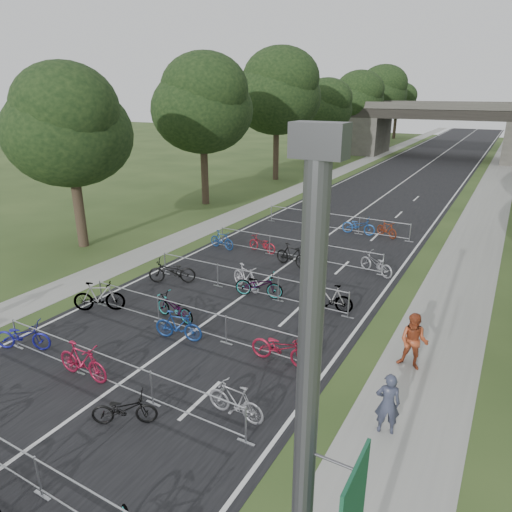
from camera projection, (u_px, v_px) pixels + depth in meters
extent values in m
cube|color=black|center=(414.00, 174.00, 48.64)|extent=(11.00, 140.00, 0.01)
cube|color=gray|center=(498.00, 181.00, 44.92)|extent=(3.00, 140.00, 0.01)
cube|color=gray|center=(347.00, 169.00, 52.12)|extent=(2.00, 140.00, 0.01)
cube|color=silver|center=(414.00, 174.00, 48.64)|extent=(0.12, 140.00, 0.00)
cube|color=#42413B|center=(356.00, 134.00, 65.39)|extent=(8.00, 8.00, 5.00)
cube|color=black|center=(444.00, 114.00, 58.98)|extent=(30.00, 8.00, 1.20)
cube|color=#42413B|center=(440.00, 106.00, 55.54)|extent=(30.00, 0.40, 0.90)
cube|color=#42413B|center=(449.00, 105.00, 61.75)|extent=(30.00, 0.40, 0.90)
cube|color=#4C4C51|center=(319.00, 140.00, 2.80)|extent=(0.35, 0.18, 0.22)
cylinder|color=#33261C|center=(79.00, 210.00, 25.49)|extent=(0.56, 0.56, 4.20)
ellipsoid|color=black|center=(69.00, 134.00, 24.08)|extent=(6.72, 6.72, 5.51)
sphere|color=black|center=(65.00, 108.00, 22.94)|extent=(5.38, 5.38, 5.38)
sphere|color=black|center=(72.00, 149.00, 25.01)|extent=(4.37, 4.37, 4.37)
cylinder|color=#33261C|center=(205.00, 174.00, 35.20)|extent=(0.56, 0.56, 4.72)
ellipsoid|color=black|center=(202.00, 111.00, 33.62)|extent=(7.56, 7.56, 6.20)
sphere|color=black|center=(204.00, 89.00, 32.42)|extent=(6.05, 6.05, 6.05)
sphere|color=black|center=(201.00, 123.00, 34.59)|extent=(4.91, 4.91, 4.91)
cylinder|color=#33261C|center=(276.00, 153.00, 44.92)|extent=(0.56, 0.56, 5.25)
ellipsoid|color=black|center=(277.00, 98.00, 43.16)|extent=(8.40, 8.40, 6.89)
sphere|color=black|center=(280.00, 78.00, 41.90)|extent=(6.72, 6.72, 6.72)
sphere|color=black|center=(274.00, 109.00, 44.16)|extent=(5.46, 5.46, 5.46)
cylinder|color=#33261C|center=(321.00, 146.00, 54.90)|extent=(0.56, 0.56, 4.20)
ellipsoid|color=black|center=(323.00, 110.00, 53.50)|extent=(6.72, 6.72, 5.51)
sphere|color=black|center=(327.00, 98.00, 52.35)|extent=(5.38, 5.38, 5.38)
sphere|color=black|center=(320.00, 117.00, 54.42)|extent=(4.37, 4.37, 4.37)
cylinder|color=#33261C|center=(353.00, 136.00, 64.62)|extent=(0.56, 0.56, 4.72)
ellipsoid|color=black|center=(356.00, 101.00, 63.04)|extent=(7.56, 7.56, 6.20)
sphere|color=black|center=(360.00, 90.00, 61.83)|extent=(6.05, 6.05, 6.05)
sphere|color=black|center=(353.00, 108.00, 64.00)|extent=(4.91, 4.91, 4.91)
cylinder|color=#33261C|center=(377.00, 128.00, 74.33)|extent=(0.56, 0.56, 5.25)
ellipsoid|color=black|center=(380.00, 95.00, 72.57)|extent=(8.40, 8.40, 6.89)
sphere|color=black|center=(384.00, 83.00, 71.31)|extent=(6.72, 6.72, 6.72)
sphere|color=black|center=(377.00, 102.00, 73.57)|extent=(5.46, 5.46, 5.46)
cylinder|color=#33261C|center=(395.00, 127.00, 84.31)|extent=(0.56, 0.56, 4.20)
ellipsoid|color=black|center=(397.00, 103.00, 82.91)|extent=(6.72, 6.72, 5.51)
sphere|color=black|center=(401.00, 96.00, 81.76)|extent=(5.38, 5.38, 5.38)
sphere|color=black|center=(394.00, 108.00, 83.84)|extent=(4.37, 4.37, 4.37)
cylinder|color=#A3A5AB|center=(38.00, 477.00, 9.83)|extent=(0.05, 0.05, 1.10)
cube|color=#A3A5AB|center=(42.00, 496.00, 10.01)|extent=(0.50, 0.08, 0.03)
cylinder|color=#A3A5AB|center=(111.00, 358.00, 13.31)|extent=(9.20, 0.04, 0.04)
cylinder|color=#A3A5AB|center=(114.00, 383.00, 13.61)|extent=(9.20, 0.04, 0.04)
cylinder|color=#A3A5AB|center=(16.00, 334.00, 15.62)|extent=(0.05, 0.05, 1.10)
cube|color=#A3A5AB|center=(18.00, 347.00, 15.81)|extent=(0.50, 0.08, 0.03)
cylinder|color=#A3A5AB|center=(77.00, 358.00, 14.20)|extent=(0.05, 0.05, 1.10)
cube|color=#A3A5AB|center=(79.00, 373.00, 14.38)|extent=(0.50, 0.08, 0.03)
cylinder|color=#A3A5AB|center=(152.00, 388.00, 12.77)|extent=(0.05, 0.05, 1.10)
cube|color=#A3A5AB|center=(153.00, 404.00, 12.96)|extent=(0.50, 0.08, 0.03)
cylinder|color=#A3A5AB|center=(246.00, 425.00, 11.35)|extent=(0.05, 0.05, 1.10)
cube|color=#A3A5AB|center=(246.00, 442.00, 11.53)|extent=(0.50, 0.08, 0.03)
cylinder|color=#A3A5AB|center=(190.00, 307.00, 16.42)|extent=(9.20, 0.04, 0.04)
cylinder|color=#A3A5AB|center=(191.00, 328.00, 16.72)|extent=(9.20, 0.04, 0.04)
cylinder|color=#A3A5AB|center=(101.00, 293.00, 18.73)|extent=(0.05, 0.05, 1.10)
cube|color=#A3A5AB|center=(103.00, 305.00, 18.91)|extent=(0.50, 0.08, 0.03)
cylinder|color=#A3A5AB|center=(158.00, 310.00, 17.30)|extent=(0.05, 0.05, 1.10)
cube|color=#A3A5AB|center=(159.00, 323.00, 17.48)|extent=(0.50, 0.08, 0.03)
cylinder|color=#A3A5AB|center=(226.00, 330.00, 15.88)|extent=(0.05, 0.05, 1.10)
cube|color=#A3A5AB|center=(226.00, 343.00, 16.06)|extent=(0.50, 0.08, 0.03)
cylinder|color=#A3A5AB|center=(307.00, 353.00, 14.45)|extent=(0.05, 0.05, 1.10)
cube|color=#A3A5AB|center=(306.00, 368.00, 14.64)|extent=(0.50, 0.08, 0.03)
cylinder|color=#A3A5AB|center=(247.00, 271.00, 19.69)|extent=(9.20, 0.04, 0.04)
cylinder|color=#A3A5AB|center=(247.00, 290.00, 19.98)|extent=(9.20, 0.04, 0.04)
cylinder|color=#A3A5AB|center=(165.00, 263.00, 22.00)|extent=(0.05, 0.05, 1.10)
cube|color=#A3A5AB|center=(166.00, 273.00, 22.18)|extent=(0.50, 0.08, 0.03)
cylinder|color=#A3A5AB|center=(218.00, 275.00, 20.57)|extent=(0.05, 0.05, 1.10)
cube|color=#A3A5AB|center=(218.00, 286.00, 20.75)|extent=(0.50, 0.08, 0.03)
cylinder|color=#A3A5AB|center=(278.00, 289.00, 19.15)|extent=(0.05, 0.05, 1.10)
cube|color=#A3A5AB|center=(278.00, 300.00, 19.33)|extent=(0.50, 0.08, 0.03)
cylinder|color=#A3A5AB|center=(348.00, 305.00, 17.72)|extent=(0.05, 0.05, 1.10)
cube|color=#A3A5AB|center=(348.00, 317.00, 17.90)|extent=(0.50, 0.08, 0.03)
cylinder|color=#A3A5AB|center=(296.00, 240.00, 23.77)|extent=(9.20, 0.04, 0.04)
cylinder|color=#A3A5AB|center=(295.00, 256.00, 24.07)|extent=(9.20, 0.04, 0.04)
cylinder|color=#A3A5AB|center=(222.00, 236.00, 26.08)|extent=(0.05, 0.05, 1.10)
cube|color=#A3A5AB|center=(223.00, 245.00, 26.26)|extent=(0.50, 0.08, 0.03)
cylinder|color=#A3A5AB|center=(270.00, 245.00, 24.66)|extent=(0.05, 0.05, 1.10)
cube|color=#A3A5AB|center=(270.00, 254.00, 24.84)|extent=(0.50, 0.08, 0.03)
cylinder|color=#A3A5AB|center=(323.00, 254.00, 23.23)|extent=(0.05, 0.05, 1.10)
cube|color=#A3A5AB|center=(322.00, 264.00, 23.41)|extent=(0.50, 0.08, 0.03)
cylinder|color=#A3A5AB|center=(383.00, 265.00, 21.81)|extent=(0.05, 0.05, 1.10)
cube|color=#A3A5AB|center=(382.00, 275.00, 21.99)|extent=(0.50, 0.08, 0.03)
cylinder|color=#A3A5AB|center=(336.00, 215.00, 28.67)|extent=(9.20, 0.04, 0.04)
cylinder|color=#A3A5AB|center=(335.00, 228.00, 28.97)|extent=(9.20, 0.04, 0.04)
cylinder|color=#A3A5AB|center=(271.00, 213.00, 30.98)|extent=(0.05, 0.05, 1.10)
cube|color=#A3A5AB|center=(271.00, 221.00, 31.17)|extent=(0.50, 0.08, 0.03)
cylinder|color=#A3A5AB|center=(313.00, 219.00, 29.56)|extent=(0.05, 0.05, 1.10)
cube|color=#A3A5AB|center=(313.00, 227.00, 29.74)|extent=(0.50, 0.08, 0.03)
cylinder|color=#A3A5AB|center=(359.00, 226.00, 28.13)|extent=(0.05, 0.05, 1.10)
cube|color=#A3A5AB|center=(358.00, 234.00, 28.32)|extent=(0.50, 0.08, 0.03)
cylinder|color=#A3A5AB|center=(410.00, 233.00, 26.71)|extent=(0.05, 0.05, 1.10)
cube|color=#A3A5AB|center=(409.00, 241.00, 26.89)|extent=(0.50, 0.08, 0.03)
imported|color=navy|center=(23.00, 336.00, 15.54)|extent=(2.07, 1.44, 1.03)
imported|color=maroon|center=(82.00, 361.00, 13.94)|extent=(1.99, 0.60, 1.19)
imported|color=black|center=(124.00, 409.00, 12.06)|extent=(1.80, 1.44, 0.91)
imported|color=gray|center=(236.00, 401.00, 12.25)|extent=(1.78, 0.56, 1.06)
imported|color=#A3A5AB|center=(99.00, 297.00, 18.26)|extent=(2.05, 1.58, 1.24)
imported|color=#A3A5AB|center=(174.00, 308.00, 17.56)|extent=(2.02, 0.93, 1.02)
imported|color=navy|center=(178.00, 326.00, 16.15)|extent=(1.89, 0.88, 1.09)
imported|color=maroon|center=(281.00, 348.00, 14.74)|extent=(2.13, 0.82, 1.11)
imported|color=black|center=(172.00, 271.00, 20.95)|extent=(2.26, 1.71, 1.14)
imported|color=#B1B0B8|center=(246.00, 277.00, 20.27)|extent=(1.96, 1.25, 1.14)
imported|color=#A3A5AB|center=(259.00, 285.00, 19.52)|extent=(2.23, 1.19, 1.11)
imported|color=#A3A5AB|center=(330.00, 297.00, 18.29)|extent=(1.96, 0.70, 1.16)
imported|color=navy|center=(222.00, 240.00, 25.54)|extent=(1.76, 0.75, 1.02)
imported|color=maroon|center=(262.00, 244.00, 25.02)|extent=(1.86, 0.89, 0.94)
imported|color=black|center=(292.00, 255.00, 22.94)|extent=(2.02, 0.94, 1.17)
imported|color=#9A9AA1|center=(376.00, 264.00, 21.96)|extent=(2.11, 1.55, 1.06)
imported|color=#1C4E9F|center=(359.00, 226.00, 28.13)|extent=(2.10, 0.83, 1.09)
imported|color=maroon|center=(387.00, 229.00, 27.59)|extent=(1.63, 1.26, 0.98)
imported|color=#32364B|center=(388.00, 404.00, 11.63)|extent=(0.74, 0.60, 1.74)
imported|color=#A04222|center=(414.00, 342.00, 14.36)|extent=(0.96, 0.77, 1.88)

